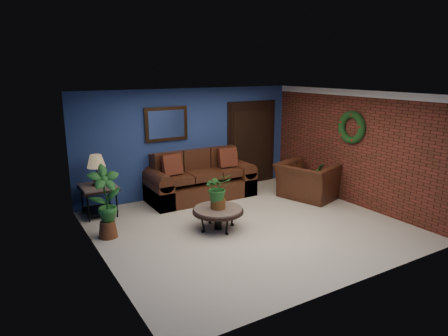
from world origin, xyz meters
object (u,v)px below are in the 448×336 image
side_chair (235,167)px  table_lamp (96,166)px  armchair (308,181)px  coffee_table (218,211)px  sofa (199,182)px  end_table (98,192)px

side_chair → table_lamp: bearing=169.5°
table_lamp → side_chair: 3.36m
table_lamp → armchair: bearing=-16.4°
coffee_table → armchair: bearing=11.5°
sofa → side_chair: (1.02, 0.03, 0.23)m
coffee_table → table_lamp: bearing=132.9°
sofa → armchair: bearing=-32.3°
sofa → side_chair: sofa is taller
sofa → end_table: (-2.31, -0.04, 0.13)m
end_table → table_lamp: table_lamp is taller
coffee_table → end_table: end_table is taller
table_lamp → armchair: 4.68m
end_table → table_lamp: bearing=0.0°
sofa → coffee_table: bearing=-107.1°
armchair → side_chair: bearing=21.8°
end_table → armchair: size_ratio=0.56×
side_chair → sofa: bearing=170.1°
coffee_table → armchair: armchair is taller
coffee_table → armchair: size_ratio=0.76×
table_lamp → end_table: bearing=0.0°
side_chair → armchair: size_ratio=0.82×
coffee_table → end_table: 2.55m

